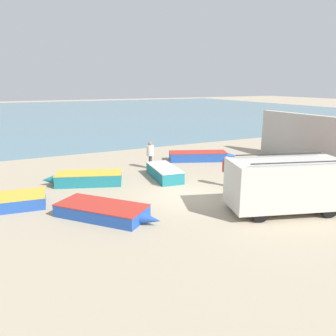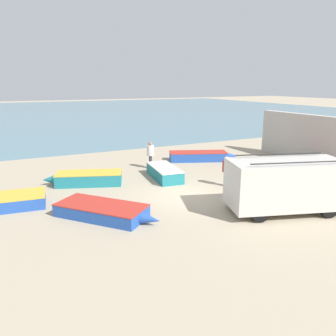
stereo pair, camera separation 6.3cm
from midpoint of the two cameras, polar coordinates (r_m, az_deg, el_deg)
The scene contains 12 objects.
ground_plane at distance 15.96m, azimuth 3.20°, elevation -4.79°, with size 200.00×200.00×0.00m, color tan.
sea_water at distance 65.73m, azimuth -19.91°, elevation 9.05°, with size 120.00×80.00×0.01m, color slate.
harbor_wall at distance 23.54m, azimuth 26.18°, elevation 4.10°, with size 0.50×11.61×3.24m, color #BCB7AD.
parked_van at distance 14.49m, azimuth 20.05°, elevation -2.61°, with size 5.21×3.39×2.35m.
fishing_rowboat_0 at distance 13.61m, azimuth -10.97°, elevation -7.35°, with size 3.70×4.04×0.53m.
fishing_rowboat_1 at distance 23.15m, azimuth 5.78°, elevation 2.07°, with size 4.83×2.73×0.63m.
fishing_rowboat_2 at distance 18.10m, azimuth -13.94°, elevation -1.76°, with size 4.25×2.50×0.66m.
fishing_rowboat_3 at distance 18.83m, azimuth -0.69°, elevation -0.68°, with size 1.62×3.82×0.67m.
fishing_rowboat_4 at distance 15.98m, azimuth -27.16°, elevation -5.36°, with size 4.35×2.04×0.55m.
fishing_rowboat_5 at distance 21.11m, azimuth 20.06°, elevation -0.09°, with size 5.17×2.61×0.54m.
fisherman_0 at distance 17.41m, azimuth 10.21°, elevation -0.04°, with size 0.42×0.42×1.61m.
fisherman_2 at distance 20.77m, azimuth -3.00°, elevation 2.70°, with size 0.45×0.45×1.71m.
Camera 2 is at (-7.42, -13.11, 5.26)m, focal length 35.00 mm.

